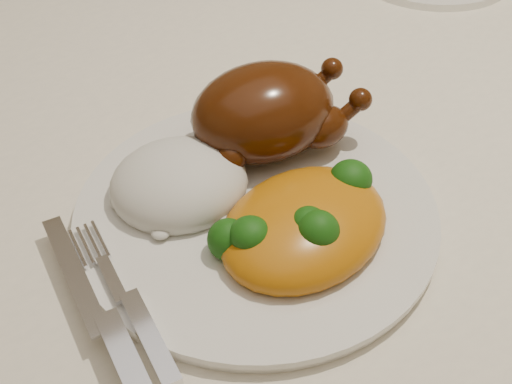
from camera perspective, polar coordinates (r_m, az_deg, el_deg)
dining_table at (r=0.76m, az=1.68°, el=-0.60°), size 1.60×0.90×0.76m
tablecloth at (r=0.71m, az=1.79°, el=3.71°), size 1.73×1.03×0.18m
dinner_plate at (r=0.58m, az=0.00°, el=-1.89°), size 0.35×0.35×0.01m
roast_chicken at (r=0.62m, az=0.93°, el=6.47°), size 0.16×0.12×0.08m
rice_mound at (r=0.59m, az=-6.17°, el=0.60°), size 0.14×0.13×0.06m
mac_and_cheese at (r=0.55m, az=4.09°, el=-2.47°), size 0.17×0.14×0.06m
cutlery at (r=0.51m, az=-10.88°, el=-10.08°), size 0.04×0.19×0.01m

